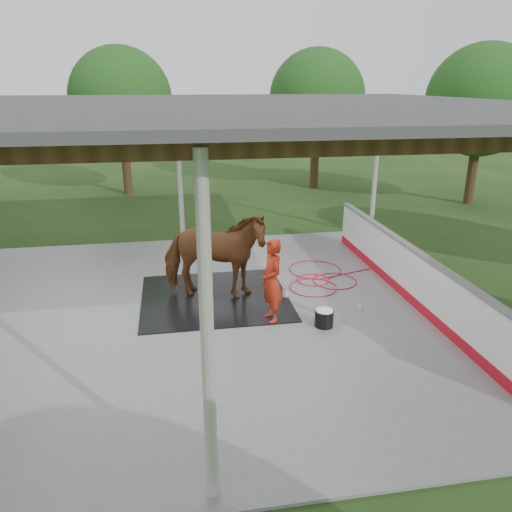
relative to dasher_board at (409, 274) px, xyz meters
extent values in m
plane|color=#1E3814|center=(-4.60, 0.00, -0.59)|extent=(100.00, 100.00, 0.00)
cube|color=slate|center=(-4.60, 0.00, -0.57)|extent=(12.00, 10.00, 0.05)
cylinder|color=beige|center=(-4.60, -4.70, 1.38)|extent=(0.14, 0.14, 3.85)
cylinder|color=beige|center=(-4.60, 4.70, 1.38)|extent=(0.14, 0.14, 3.85)
cylinder|color=beige|center=(1.10, 4.70, 1.38)|extent=(0.14, 0.14, 3.85)
cube|color=brown|center=(-4.60, -4.50, 3.26)|extent=(12.00, 0.10, 0.18)
cube|color=brown|center=(-4.60, -3.00, 3.26)|extent=(12.00, 0.10, 0.18)
cube|color=brown|center=(-4.60, -1.50, 3.26)|extent=(12.00, 0.10, 0.18)
cube|color=brown|center=(-4.60, 0.00, 3.26)|extent=(12.00, 0.10, 0.18)
cube|color=brown|center=(-4.60, 1.50, 3.26)|extent=(12.00, 0.10, 0.18)
cube|color=brown|center=(-4.60, 3.00, 3.26)|extent=(12.00, 0.10, 0.18)
cube|color=brown|center=(-4.60, 4.50, 3.26)|extent=(12.00, 0.10, 0.18)
cube|color=brown|center=(1.10, 0.00, 3.26)|extent=(0.12, 10.00, 0.18)
cube|color=#38383A|center=(-4.60, 0.00, 3.46)|extent=(12.60, 10.60, 0.10)
cube|color=#B60F1E|center=(0.00, 0.00, -0.44)|extent=(0.14, 8.00, 0.20)
cube|color=white|center=(0.00, 0.00, 0.06)|extent=(0.12, 8.00, 1.00)
cube|color=slate|center=(0.00, 0.00, 0.58)|extent=(0.16, 8.00, 0.06)
cylinder|color=#382314|center=(-6.60, 12.00, 0.51)|extent=(0.36, 0.36, 2.20)
sphere|color=#194714|center=(-6.60, 12.00, 3.21)|extent=(4.00, 4.00, 4.00)
cylinder|color=#382314|center=(1.40, 12.00, 0.51)|extent=(0.36, 0.36, 2.20)
sphere|color=#194714|center=(1.40, 12.00, 3.21)|extent=(4.00, 4.00, 4.00)
cylinder|color=#382314|center=(6.40, 8.00, 0.51)|extent=(0.36, 0.36, 2.20)
sphere|color=#194714|center=(6.40, 8.00, 3.21)|extent=(4.00, 4.00, 4.00)
cube|color=black|center=(-4.07, 0.67, -0.53)|extent=(3.10, 2.90, 0.02)
imported|color=brown|center=(-4.07, 0.67, 0.42)|extent=(2.42, 1.56, 1.89)
imported|color=#B12612|center=(-3.08, -0.57, 0.28)|extent=(0.50, 0.66, 1.65)
cylinder|color=black|center=(-2.15, -0.99, -0.39)|extent=(0.36, 0.36, 0.31)
cylinder|color=white|center=(-2.15, -0.99, -0.23)|extent=(0.33, 0.33, 0.03)
imported|color=silver|center=(-2.58, 0.43, -0.37)|extent=(0.13, 0.13, 0.34)
imported|color=#338CD8|center=(-1.22, -0.45, -0.45)|extent=(0.12, 0.12, 0.19)
torus|color=red|center=(-1.48, 1.92, -0.53)|extent=(1.29, 1.29, 0.02)
torus|color=red|center=(-1.23, 1.12, -0.53)|extent=(1.02, 1.02, 0.02)
torus|color=red|center=(-1.72, 1.27, -0.53)|extent=(0.77, 0.77, 0.02)
torus|color=red|center=(-1.84, 0.83, -0.53)|extent=(1.08, 1.08, 0.02)
cylinder|color=red|center=(-0.81, 1.52, -0.53)|extent=(1.46, 0.49, 0.02)
camera|label=1|loc=(-4.88, -9.14, 3.85)|focal=35.00mm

